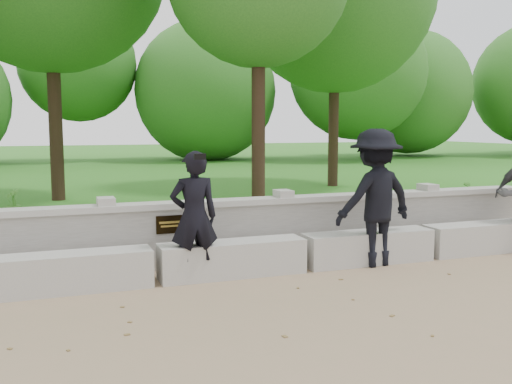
# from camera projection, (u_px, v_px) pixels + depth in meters

# --- Properties ---
(ground) EXTENTS (80.00, 80.00, 0.00)m
(ground) POSITION_uv_depth(u_px,v_px,m) (192.00, 336.00, 5.25)
(ground) COLOR #8B7155
(ground) RESTS_ON ground
(lawn) EXTENTS (40.00, 22.00, 0.25)m
(lawn) POSITION_uv_depth(u_px,v_px,m) (88.00, 182.00, 18.30)
(lawn) COLOR #206D19
(lawn) RESTS_ON ground
(concrete_bench) EXTENTS (11.90, 0.45, 0.45)m
(concrete_bench) POSITION_uv_depth(u_px,v_px,m) (155.00, 265.00, 6.99)
(concrete_bench) COLOR #B7B4AC
(concrete_bench) RESTS_ON ground
(parapet_wall) EXTENTS (12.50, 0.35, 0.90)m
(parapet_wall) POSITION_uv_depth(u_px,v_px,m) (146.00, 236.00, 7.62)
(parapet_wall) COLOR #ACA9A2
(parapet_wall) RESTS_ON ground
(man_main) EXTENTS (0.60, 0.54, 1.63)m
(man_main) POSITION_uv_depth(u_px,v_px,m) (194.00, 217.00, 6.99)
(man_main) COLOR black
(man_main) RESTS_ON ground
(visitor_mid) EXTENTS (1.31, 0.87, 1.89)m
(visitor_mid) POSITION_uv_depth(u_px,v_px,m) (375.00, 198.00, 7.82)
(visitor_mid) COLOR black
(visitor_mid) RESTS_ON ground
(shrub_b) EXTENTS (0.38, 0.40, 0.58)m
(shrub_b) POSITION_uv_depth(u_px,v_px,m) (226.00, 217.00, 8.72)
(shrub_b) COLOR #43832C
(shrub_b) RESTS_ON lawn
(shrub_c) EXTENTS (0.76, 0.75, 0.64)m
(shrub_c) POSITION_uv_depth(u_px,v_px,m) (478.00, 201.00, 10.35)
(shrub_c) COLOR #43832C
(shrub_c) RESTS_ON lawn
(shrub_d) EXTENTS (0.37, 0.38, 0.52)m
(shrub_d) POSITION_uv_depth(u_px,v_px,m) (13.00, 203.00, 10.50)
(shrub_d) COLOR #43832C
(shrub_d) RESTS_ON lawn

